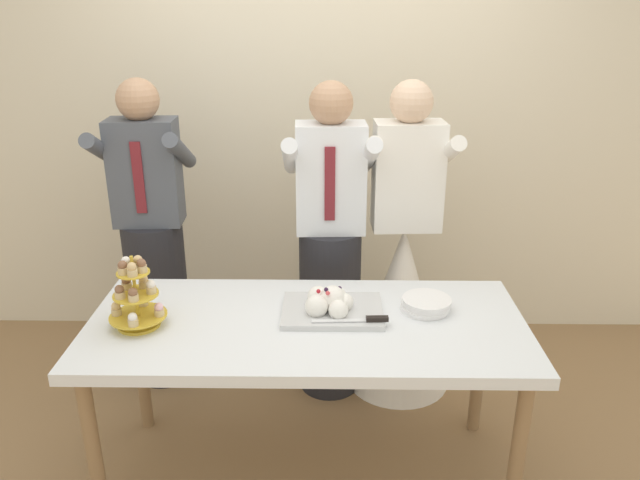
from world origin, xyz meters
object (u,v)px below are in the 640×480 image
person_groom (330,261)px  person_bride (402,287)px  plate_stack (426,304)px  cupcake_stand (136,296)px  dessert_table (307,337)px  person_guest (154,253)px  main_cake_tray (331,305)px

person_groom → person_bride: same height
plate_stack → cupcake_stand: bearing=-172.7°
dessert_table → cupcake_stand: cupcake_stand is taller
plate_stack → person_guest: 1.51m
cupcake_stand → dessert_table: bearing=3.8°
main_cake_tray → plate_stack: bearing=5.7°
dessert_table → main_cake_tray: bearing=33.9°
person_guest → main_cake_tray: bearing=-37.3°
cupcake_stand → plate_stack: size_ratio=1.43×
person_groom → person_bride: size_ratio=1.00×
cupcake_stand → person_bride: bearing=33.9°
person_bride → person_guest: same height
person_bride → plate_stack: bearing=-88.0°
person_groom → person_guest: same height
dessert_table → person_groom: (0.10, 0.69, 0.05)m
person_guest → person_bride: bearing=-2.2°
cupcake_stand → person_groom: bearing=43.4°
cupcake_stand → main_cake_tray: 0.79m
dessert_table → cupcake_stand: bearing=-176.2°
cupcake_stand → person_groom: 1.08m
cupcake_stand → plate_stack: cupcake_stand is taller
cupcake_stand → person_guest: size_ratio=0.18×
person_bride → person_guest: bearing=177.8°
plate_stack → main_cake_tray: bearing=-174.3°
cupcake_stand → person_guest: (-0.16, 0.83, -0.16)m
plate_stack → person_bride: (-0.02, 0.63, -0.22)m
plate_stack → person_bride: size_ratio=0.13×
person_groom → person_guest: 0.94m
main_cake_tray → person_guest: person_guest is taller
person_groom → cupcake_stand: bearing=-136.6°
main_cake_tray → plate_stack: 0.41m
dessert_table → person_guest: bearing=137.0°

